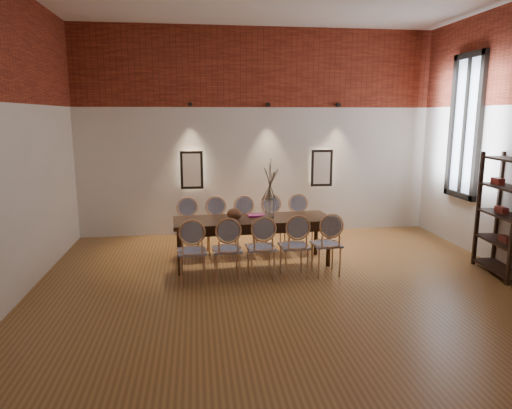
{
  "coord_description": "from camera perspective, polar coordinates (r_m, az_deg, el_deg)",
  "views": [
    {
      "loc": [
        -1.21,
        -5.49,
        2.34
      ],
      "look_at": [
        -0.35,
        1.07,
        1.05
      ],
      "focal_mm": 32.0,
      "sensor_mm": 36.0,
      "label": 1
    }
  ],
  "objects": [
    {
      "name": "floor",
      "position": [
        6.09,
        4.67,
        -11.69
      ],
      "size": [
        7.0,
        7.0,
        0.02
      ],
      "primitive_type": "cube",
      "color": "olive",
      "rests_on": "ground"
    },
    {
      "name": "wall_back",
      "position": [
        9.13,
        0.13,
        8.91
      ],
      "size": [
        7.0,
        0.1,
        4.0
      ],
      "primitive_type": "cube",
      "color": "silver",
      "rests_on": "ground"
    },
    {
      "name": "wall_front",
      "position": [
        2.31,
        24.25,
        1.56
      ],
      "size": [
        7.0,
        0.1,
        4.0
      ],
      "primitive_type": "cube",
      "color": "silver",
      "rests_on": "ground"
    },
    {
      "name": "brick_band_back",
      "position": [
        9.1,
        0.2,
        16.79
      ],
      "size": [
        7.0,
        0.02,
        1.5
      ],
      "primitive_type": "cube",
      "color": "maroon",
      "rests_on": "ground"
    },
    {
      "name": "niche_left",
      "position": [
        9.0,
        -8.04,
        4.3
      ],
      "size": [
        0.36,
        0.06,
        0.66
      ],
      "primitive_type": "cube",
      "color": "#FFEAC6",
      "rests_on": "wall_back"
    },
    {
      "name": "niche_right",
      "position": [
        9.34,
        8.17,
        4.55
      ],
      "size": [
        0.36,
        0.06,
        0.66
      ],
      "primitive_type": "cube",
      "color": "#FFEAC6",
      "rests_on": "wall_back"
    },
    {
      "name": "spot_fixture_left",
      "position": [
        8.91,
        -8.26,
        12.29
      ],
      "size": [
        0.08,
        0.1,
        0.08
      ],
      "primitive_type": "cylinder",
      "rotation": [
        1.57,
        0.0,
        0.0
      ],
      "color": "black",
      "rests_on": "wall_back"
    },
    {
      "name": "spot_fixture_mid",
      "position": [
        9.02,
        1.54,
        12.38
      ],
      "size": [
        0.08,
        0.1,
        0.08
      ],
      "primitive_type": "cylinder",
      "rotation": [
        1.57,
        0.0,
        0.0
      ],
      "color": "black",
      "rests_on": "wall_back"
    },
    {
      "name": "spot_fixture_right",
      "position": [
        9.34,
        10.24,
        12.16
      ],
      "size": [
        0.08,
        0.1,
        0.08
      ],
      "primitive_type": "cylinder",
      "rotation": [
        1.57,
        0.0,
        0.0
      ],
      "color": "black",
      "rests_on": "wall_back"
    },
    {
      "name": "window_glass",
      "position": [
        8.83,
        24.76,
        8.81
      ],
      "size": [
        0.02,
        0.78,
        2.38
      ],
      "primitive_type": "cube",
      "color": "silver",
      "rests_on": "wall_right"
    },
    {
      "name": "window_frame",
      "position": [
        8.82,
        24.65,
        8.82
      ],
      "size": [
        0.08,
        0.9,
        2.5
      ],
      "primitive_type": "cube",
      "color": "black",
      "rests_on": "wall_right"
    },
    {
      "name": "window_mullion",
      "position": [
        8.82,
        24.65,
        8.82
      ],
      "size": [
        0.06,
        0.06,
        2.4
      ],
      "primitive_type": "cube",
      "color": "black",
      "rests_on": "wall_right"
    },
    {
      "name": "dining_table",
      "position": [
        7.28,
        -0.41,
        -4.62
      ],
      "size": [
        2.51,
        0.92,
        0.75
      ],
      "primitive_type": "cube",
      "rotation": [
        0.0,
        0.0,
        0.05
      ],
      "color": "black",
      "rests_on": "floor"
    },
    {
      "name": "chair_near_a",
      "position": [
        6.5,
        -8.0,
        -5.79
      ],
      "size": [
        0.46,
        0.46,
        0.94
      ],
      "primitive_type": null,
      "rotation": [
        0.0,
        0.0,
        0.05
      ],
      "color": "tan",
      "rests_on": "floor"
    },
    {
      "name": "chair_near_b",
      "position": [
        6.54,
        -3.65,
        -5.6
      ],
      "size": [
        0.46,
        0.46,
        0.94
      ],
      "primitive_type": null,
      "rotation": [
        0.0,
        0.0,
        0.05
      ],
      "color": "tan",
      "rests_on": "floor"
    },
    {
      "name": "chair_near_c",
      "position": [
        6.61,
        0.62,
        -5.39
      ],
      "size": [
        0.46,
        0.46,
        0.94
      ],
      "primitive_type": null,
      "rotation": [
        0.0,
        0.0,
        0.05
      ],
      "color": "tan",
      "rests_on": "floor"
    },
    {
      "name": "chair_near_d",
      "position": [
        6.72,
        4.77,
        -5.15
      ],
      "size": [
        0.46,
        0.46,
        0.94
      ],
      "primitive_type": null,
      "rotation": [
        0.0,
        0.0,
        0.05
      ],
      "color": "tan",
      "rests_on": "floor"
    },
    {
      "name": "chair_near_e",
      "position": [
        6.86,
        8.77,
        -4.9
      ],
      "size": [
        0.46,
        0.46,
        0.94
      ],
      "primitive_type": null,
      "rotation": [
        0.0,
        0.0,
        0.05
      ],
      "color": "tan",
      "rests_on": "floor"
    },
    {
      "name": "chair_far_a",
      "position": [
        7.81,
        -8.46,
        -2.94
      ],
      "size": [
        0.46,
        0.46,
        0.94
      ],
      "primitive_type": null,
      "rotation": [
        0.0,
        0.0,
        3.19
      ],
      "color": "tan",
      "rests_on": "floor"
    },
    {
      "name": "chair_far_b",
      "position": [
        7.84,
        -4.85,
        -2.8
      ],
      "size": [
        0.46,
        0.46,
        0.94
      ],
      "primitive_type": null,
      "rotation": [
        0.0,
        0.0,
        3.19
      ],
      "color": "tan",
      "rests_on": "floor"
    },
    {
      "name": "chair_far_c",
      "position": [
        7.9,
        -1.28,
        -2.65
      ],
      "size": [
        0.46,
        0.46,
        0.94
      ],
      "primitive_type": null,
      "rotation": [
        0.0,
        0.0,
        3.19
      ],
      "color": "tan",
      "rests_on": "floor"
    },
    {
      "name": "chair_far_d",
      "position": [
        7.99,
        2.23,
        -2.5
      ],
      "size": [
        0.46,
        0.46,
        0.94
      ],
      "primitive_type": null,
      "rotation": [
        0.0,
        0.0,
        3.19
      ],
      "color": "tan",
      "rests_on": "floor"
    },
    {
      "name": "chair_far_e",
      "position": [
        8.11,
        5.64,
        -2.34
      ],
      "size": [
        0.46,
        0.46,
        0.94
      ],
      "primitive_type": null,
      "rotation": [
        0.0,
        0.0,
        3.19
      ],
      "color": "tan",
      "rests_on": "floor"
    },
    {
      "name": "vase",
      "position": [
        7.21,
        1.74,
        -0.49
      ],
      "size": [
        0.14,
        0.14,
        0.3
      ],
      "primitive_type": "cylinder",
      "color": "silver",
      "rests_on": "dining_table"
    },
    {
      "name": "dried_branches",
      "position": [
        7.13,
        1.76,
        3.06
      ],
      "size": [
        0.5,
        0.5,
        0.7
      ],
      "primitive_type": null,
      "color": "#463C2A",
      "rests_on": "vase"
    },
    {
      "name": "bowl",
      "position": [
        7.07,
        -2.71,
        -1.21
      ],
      "size": [
        0.24,
        0.24,
        0.18
      ],
      "primitive_type": "ellipsoid",
      "color": "brown",
      "rests_on": "dining_table"
    },
    {
      "name": "book",
      "position": [
        7.32,
        0.03,
        -1.39
      ],
      "size": [
        0.27,
        0.19,
        0.03
      ],
      "primitive_type": "cube",
      "rotation": [
        0.0,
        0.0,
        0.05
      ],
      "color": "#981E6B",
      "rests_on": "dining_table"
    },
    {
      "name": "shelving_rack",
      "position": [
        7.64,
        28.72,
        -1.2
      ],
      "size": [
        0.47,
        1.03,
        1.8
      ],
      "primitive_type": null,
      "rotation": [
        0.0,
        0.0,
        -0.09
      ],
      "color": "black",
      "rests_on": "floor"
    }
  ]
}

